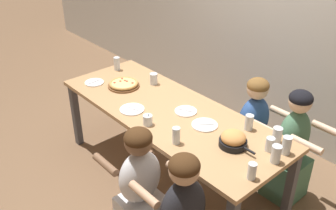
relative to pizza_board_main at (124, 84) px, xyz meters
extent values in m
plane|color=brown|center=(0.66, 0.03, -0.82)|extent=(18.00, 18.00, 0.00)
cube|color=tan|center=(0.66, 0.03, -0.05)|extent=(2.37, 0.89, 0.04)
cube|color=#4C4C51|center=(-0.46, -0.35, -0.44)|extent=(0.07, 0.07, 0.76)
cube|color=#4C4C51|center=(-0.46, 0.42, -0.44)|extent=(0.07, 0.07, 0.76)
cube|color=#4C4C51|center=(1.78, 0.42, -0.44)|extent=(0.07, 0.07, 0.76)
cylinder|color=brown|center=(0.00, 0.00, -0.02)|extent=(0.33, 0.33, 0.02)
torus|color=tan|center=(0.00, 0.00, 0.01)|extent=(0.30, 0.30, 0.03)
cylinder|color=#E5C675|center=(0.00, 0.00, 0.00)|extent=(0.26, 0.26, 0.03)
cylinder|color=#C6422D|center=(-0.09, 0.04, 0.02)|extent=(0.02, 0.02, 0.01)
cylinder|color=#C6422D|center=(0.00, 0.04, 0.02)|extent=(0.02, 0.02, 0.01)
cylinder|color=#C6422D|center=(-0.05, -0.01, 0.02)|extent=(0.02, 0.02, 0.01)
cylinder|color=#C6422D|center=(-0.03, 0.04, 0.02)|extent=(0.02, 0.02, 0.01)
cylinder|color=#C6422D|center=(0.07, 0.06, 0.02)|extent=(0.02, 0.02, 0.01)
cylinder|color=#C6422D|center=(-0.06, -0.07, 0.02)|extent=(0.02, 0.02, 0.01)
cylinder|color=black|center=(1.42, 0.05, 0.00)|extent=(0.22, 0.22, 0.05)
cylinder|color=black|center=(1.58, 0.05, 0.01)|extent=(0.10, 0.02, 0.02)
ellipsoid|color=#D68E4C|center=(1.42, 0.05, 0.05)|extent=(0.20, 0.20, 0.11)
cylinder|color=white|center=(1.07, 0.09, -0.02)|extent=(0.23, 0.23, 0.01)
cube|color=#B7B7BC|center=(1.07, 0.09, -0.01)|extent=(0.12, 0.12, 0.01)
cylinder|color=white|center=(0.80, 0.13, -0.02)|extent=(0.21, 0.21, 0.01)
cube|color=#B7B7BC|center=(0.80, 0.13, -0.01)|extent=(0.14, 0.07, 0.01)
cylinder|color=white|center=(0.44, -0.22, -0.02)|extent=(0.23, 0.23, 0.01)
cube|color=#B7B7BC|center=(0.44, -0.22, -0.01)|extent=(0.16, 0.05, 0.01)
cylinder|color=white|center=(-0.27, -0.19, -0.02)|extent=(0.20, 0.20, 0.01)
cube|color=#B7B7BC|center=(-0.27, -0.19, -0.01)|extent=(0.02, 0.14, 0.01)
cylinder|color=silver|center=(0.74, -0.27, 0.02)|extent=(0.08, 0.08, 0.09)
cylinder|color=#1EA8DB|center=(0.74, -0.27, 0.01)|extent=(0.07, 0.07, 0.07)
cylinder|color=black|center=(0.75, -0.27, 0.03)|extent=(0.01, 0.01, 0.11)
cylinder|color=silver|center=(1.35, 0.33, 0.04)|extent=(0.07, 0.07, 0.14)
cylinder|color=black|center=(1.35, 0.33, 0.01)|extent=(0.06, 0.06, 0.08)
cylinder|color=silver|center=(1.62, 0.34, 0.04)|extent=(0.08, 0.08, 0.14)
cylinder|color=silver|center=(1.10, -0.27, 0.05)|extent=(0.06, 0.06, 0.14)
cylinder|color=black|center=(1.10, -0.27, 0.03)|extent=(0.06, 0.06, 0.11)
cylinder|color=silver|center=(1.75, 0.27, 0.05)|extent=(0.07, 0.07, 0.15)
cylinder|color=silver|center=(1.76, -0.16, 0.04)|extent=(0.06, 0.06, 0.13)
cylinder|color=silver|center=(0.16, 0.27, 0.03)|extent=(0.08, 0.08, 0.12)
cylinder|color=silver|center=(0.16, 0.27, 0.00)|extent=(0.07, 0.07, 0.06)
cylinder|color=silver|center=(-0.39, 0.19, 0.05)|extent=(0.07, 0.07, 0.15)
cylinder|color=black|center=(-0.39, 0.19, 0.02)|extent=(0.06, 0.06, 0.09)
cylinder|color=silver|center=(1.76, 0.12, 0.05)|extent=(0.07, 0.07, 0.14)
cylinder|color=silver|center=(1.76, 0.12, 0.02)|extent=(0.07, 0.07, 0.10)
cylinder|color=silver|center=(1.65, 0.21, 0.03)|extent=(0.07, 0.07, 0.11)
cube|color=#2D5193|center=(1.15, 0.70, -0.61)|extent=(0.32, 0.34, 0.42)
ellipsoid|color=#2D5193|center=(1.15, 0.70, -0.17)|extent=(0.24, 0.36, 0.46)
sphere|color=beige|center=(1.15, 0.70, 0.16)|extent=(0.20, 0.20, 0.20)
ellipsoid|color=brown|center=(1.15, 0.70, 0.19)|extent=(0.21, 0.21, 0.14)
cylinder|color=beige|center=(1.36, 0.87, -0.08)|extent=(0.28, 0.06, 0.06)
cylinder|color=beige|center=(1.36, 0.52, -0.08)|extent=(0.28, 0.06, 0.06)
ellipsoid|color=#232328|center=(1.58, -0.63, -0.15)|extent=(0.24, 0.36, 0.49)
sphere|color=tan|center=(1.58, -0.63, 0.19)|extent=(0.20, 0.20, 0.20)
ellipsoid|color=#422814|center=(1.58, -0.63, 0.23)|extent=(0.21, 0.21, 0.14)
cylinder|color=tan|center=(1.37, -0.81, -0.05)|extent=(0.28, 0.06, 0.06)
cylinder|color=tan|center=(1.37, -0.46, -0.05)|extent=(0.28, 0.06, 0.06)
ellipsoid|color=silver|center=(1.09, -0.63, -0.17)|extent=(0.24, 0.36, 0.45)
sphere|color=brown|center=(1.09, -0.63, 0.15)|extent=(0.21, 0.21, 0.21)
ellipsoid|color=#422814|center=(1.09, -0.63, 0.19)|extent=(0.21, 0.21, 0.15)
cylinder|color=brown|center=(0.89, -0.81, -0.09)|extent=(0.28, 0.06, 0.06)
cylinder|color=brown|center=(0.89, -0.46, -0.09)|extent=(0.28, 0.06, 0.06)
cube|color=#477556|center=(1.58, 0.70, -0.61)|extent=(0.32, 0.34, 0.42)
ellipsoid|color=#477556|center=(1.58, 0.70, -0.15)|extent=(0.24, 0.36, 0.51)
sphere|color=beige|center=(1.58, 0.70, 0.20)|extent=(0.20, 0.20, 0.20)
ellipsoid|color=black|center=(1.58, 0.70, 0.23)|extent=(0.20, 0.20, 0.14)
cylinder|color=beige|center=(1.79, 0.87, -0.05)|extent=(0.28, 0.06, 0.06)
cylinder|color=beige|center=(1.79, 0.52, -0.05)|extent=(0.28, 0.06, 0.06)
camera|label=1|loc=(2.90, -1.93, 1.72)|focal=40.00mm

